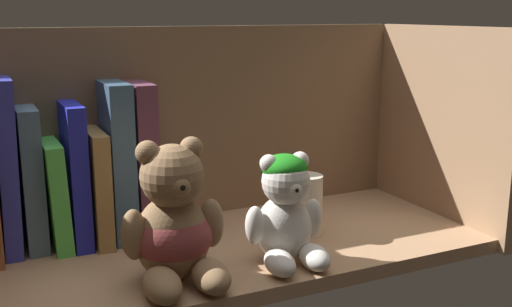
{
  "coord_description": "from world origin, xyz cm",
  "views": [
    {
      "loc": [
        -31.66,
        -74.4,
        34.26
      ],
      "look_at": [
        3.82,
        0.0,
        15.0
      ],
      "focal_mm": 42.75,
      "sensor_mm": 36.0,
      "label": 1
    }
  ],
  "objects": [
    {
      "name": "shelf_board",
      "position": [
        0.0,
        0.0,
        1.0
      ],
      "size": [
        71.58,
        29.23,
        2.0
      ],
      "primitive_type": "cube",
      "color": "#A87F5B",
      "rests_on": "ground"
    },
    {
      "name": "shelf_back_panel",
      "position": [
        0.0,
        15.21,
        16.05
      ],
      "size": [
        73.98,
        1.2,
        32.09
      ],
      "primitive_type": "cube",
      "color": "#836549",
      "rests_on": "ground"
    },
    {
      "name": "shelf_side_panel_right",
      "position": [
        36.59,
        0.0,
        16.05
      ],
      "size": [
        1.6,
        31.63,
        32.09
      ],
      "primitive_type": "cube",
      "color": "#A87F5B",
      "rests_on": "ground"
    },
    {
      "name": "book_2",
      "position": [
        -27.82,
        11.57,
        13.94
      ],
      "size": [
        2.83,
        9.88,
        23.94
      ],
      "primitive_type": "cube",
      "rotation": [
        0.0,
        0.02,
        0.0
      ],
      "color": "#353BB5",
      "rests_on": "shelf_board"
    },
    {
      "name": "book_3",
      "position": [
        -24.9,
        11.57,
        11.9
      ],
      "size": [
        2.7,
        9.04,
        19.8
      ],
      "primitive_type": "cube",
      "color": "slate",
      "rests_on": "shelf_board"
    },
    {
      "name": "book_4",
      "position": [
        -21.97,
        11.57,
        9.53
      ],
      "size": [
        2.82,
        12.3,
        15.12
      ],
      "primitive_type": "cube",
      "rotation": [
        0.0,
        -0.04,
        0.0
      ],
      "color": "#52CC4F",
      "rests_on": "shelf_board"
    },
    {
      "name": "book_5",
      "position": [
        -19.18,
        11.57,
        12.05
      ],
      "size": [
        2.41,
        12.41,
        20.1
      ],
      "primitive_type": "cube",
      "color": "#2026B6",
      "rests_on": "shelf_board"
    },
    {
      "name": "book_6",
      "position": [
        -16.4,
        11.57,
        10.11
      ],
      "size": [
        2.27,
        14.02,
        16.22
      ],
      "primitive_type": "cube",
      "color": "#9A7844",
      "rests_on": "shelf_board"
    },
    {
      "name": "book_7",
      "position": [
        -13.2,
        11.57,
        13.35
      ],
      "size": [
        3.26,
        11.93,
        22.7
      ],
      "primitive_type": "cube",
      "color": "#3E5F7D",
      "rests_on": "shelf_board"
    },
    {
      "name": "book_8",
      "position": [
        -9.63,
        11.57,
        13.24
      ],
      "size": [
        2.99,
        11.26,
        22.47
      ],
      "primitive_type": "cube",
      "color": "#64354B",
      "rests_on": "shelf_board"
    },
    {
      "name": "teddy_bear_larger",
      "position": [
        -10.78,
        -7.67,
        8.97
      ],
      "size": [
        12.84,
        13.34,
        17.75
      ],
      "color": "#93704C",
      "rests_on": "shelf_board"
    },
    {
      "name": "teddy_bear_smaller",
      "position": [
        4.25,
        -8.2,
        8.92
      ],
      "size": [
        10.68,
        10.89,
        14.59
      ],
      "color": "white",
      "rests_on": "shelf_board"
    },
    {
      "name": "pillar_candle",
      "position": [
        12.03,
        0.5,
        6.44
      ],
      "size": [
        4.85,
        4.85,
        8.88
      ],
      "primitive_type": "cylinder",
      "color": "silver",
      "rests_on": "shelf_board"
    }
  ]
}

